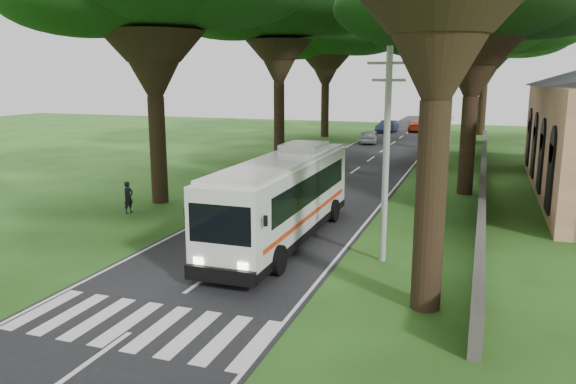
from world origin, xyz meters
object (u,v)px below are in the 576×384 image
(pole_mid, at_px, (434,116))
(distant_car_a, at_px, (369,136))
(distant_car_b, at_px, (387,126))
(pedestrian, at_px, (128,197))
(pole_near, at_px, (386,152))
(pole_far, at_px, (451,103))
(distant_car_c, at_px, (416,126))
(coach_bus, at_px, (283,197))

(pole_mid, height_order, distant_car_a, pole_mid)
(distant_car_b, bearing_deg, pedestrian, -85.22)
(pole_near, height_order, pole_far, same)
(pole_mid, xyz_separation_m, pedestrian, (-13.66, -16.73, -3.36))
(distant_car_b, height_order, pedestrian, pedestrian)
(pole_far, distance_m, distant_car_c, 12.71)
(distant_car_a, height_order, distant_car_c, distant_car_c)
(distant_car_a, bearing_deg, distant_car_c, -113.18)
(coach_bus, xyz_separation_m, distant_car_b, (-3.43, 47.84, -1.16))
(distant_car_a, bearing_deg, pole_near, 91.31)
(pole_near, distance_m, distant_car_c, 51.63)
(distant_car_b, distance_m, distant_car_c, 3.92)
(pole_near, relative_size, pole_mid, 1.00)
(pole_near, height_order, distant_car_a, pole_near)
(coach_bus, bearing_deg, distant_car_a, 95.27)
(coach_bus, bearing_deg, distant_car_b, 93.99)
(distant_car_a, distance_m, distant_car_c, 14.68)
(distant_car_a, bearing_deg, pole_far, -169.65)
(distant_car_b, distance_m, pedestrian, 46.19)
(coach_bus, xyz_separation_m, distant_car_a, (-3.36, 35.71, -1.17))
(coach_bus, relative_size, pedestrian, 7.34)
(pole_far, relative_size, distant_car_a, 1.91)
(pole_mid, xyz_separation_m, distant_car_a, (-7.87, 16.97, -3.43))
(pedestrian, bearing_deg, pole_near, -94.64)
(distant_car_c, bearing_deg, pole_mid, 92.53)
(pole_far, distance_m, distant_car_b, 12.55)
(coach_bus, height_order, pedestrian, coach_bus)
(pole_far, xyz_separation_m, pedestrian, (-13.66, -36.73, -3.36))
(coach_bus, bearing_deg, pole_near, -15.73)
(distant_car_c, height_order, pedestrian, pedestrian)
(coach_bus, bearing_deg, pole_far, 83.25)
(distant_car_b, bearing_deg, pole_mid, -62.84)
(pole_mid, xyz_separation_m, pole_far, (0.00, 20.00, 0.00))
(pole_mid, distance_m, pedestrian, 21.86)
(distant_car_a, xyz_separation_m, distant_car_c, (3.17, 14.33, 0.00))
(coach_bus, bearing_deg, distant_car_c, 90.11)
(distant_car_b, height_order, distant_car_c, distant_car_b)
(coach_bus, relative_size, distant_car_c, 2.45)
(pole_mid, bearing_deg, distant_car_b, 105.26)
(pedestrian, bearing_deg, distant_car_b, 1.69)
(pole_far, bearing_deg, distant_car_c, 112.58)
(pole_mid, bearing_deg, pole_near, -90.00)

